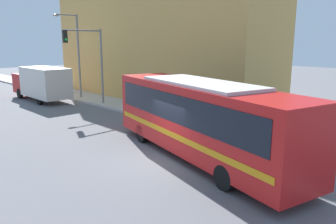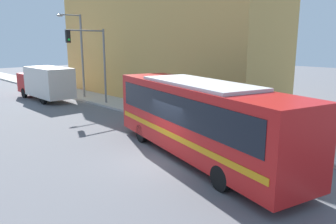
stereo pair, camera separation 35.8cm
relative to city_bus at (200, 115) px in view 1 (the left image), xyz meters
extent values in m
plane|color=slate|center=(-1.30, 0.83, -1.95)|extent=(120.00, 120.00, 0.00)
cube|color=#B7B2A8|center=(4.68, 20.83, -1.86)|extent=(2.96, 70.00, 0.17)
cube|color=tan|center=(9.16, 13.26, 4.04)|extent=(6.00, 22.87, 11.98)
cube|color=red|center=(0.00, 0.00, -0.11)|extent=(5.00, 11.35, 2.89)
cube|color=black|center=(0.00, 0.00, 0.40)|extent=(4.84, 10.50, 1.18)
cube|color=orange|center=(0.00, 0.00, -0.75)|extent=(4.94, 10.93, 0.24)
cube|color=silver|center=(0.00, 0.00, 1.38)|extent=(3.65, 6.46, 0.16)
cylinder|color=black|center=(1.87, 3.08, -1.49)|extent=(0.49, 0.95, 0.91)
cylinder|color=black|center=(-0.27, 3.60, -1.49)|extent=(0.49, 0.95, 0.91)
cylinder|color=black|center=(0.36, -3.22, -1.49)|extent=(0.49, 0.95, 0.91)
cylinder|color=black|center=(-1.78, -2.71, -1.49)|extent=(0.49, 0.95, 0.91)
cube|color=silver|center=(1.23, 18.33, -0.26)|extent=(2.32, 5.34, 2.47)
cube|color=#B21919|center=(1.23, 22.04, -0.63)|extent=(2.20, 2.08, 1.74)
cylinder|color=black|center=(0.23, 21.67, -1.50)|extent=(0.25, 0.90, 0.90)
cylinder|color=black|center=(0.23, 17.33, -1.50)|extent=(0.25, 0.90, 0.90)
cylinder|color=gold|center=(3.80, 3.81, -1.50)|extent=(0.25, 0.25, 0.55)
sphere|color=gold|center=(3.80, 3.81, -1.15)|extent=(0.24, 0.24, 0.24)
cylinder|color=gold|center=(3.80, 3.67, -1.48)|extent=(0.11, 0.15, 0.11)
cylinder|color=slate|center=(3.95, 13.69, 1.15)|extent=(0.16, 0.16, 5.86)
cylinder|color=slate|center=(2.35, 13.69, 3.93)|extent=(3.20, 0.11, 0.11)
cube|color=black|center=(0.95, 13.69, 3.48)|extent=(0.30, 0.24, 0.90)
sphere|color=#19D83F|center=(0.95, 13.55, 3.26)|extent=(0.18, 0.18, 0.18)
cylinder|color=slate|center=(3.80, 10.52, -1.22)|extent=(0.06, 0.06, 1.11)
cylinder|color=#4C4C51|center=(3.80, 10.52, -0.56)|extent=(0.14, 0.14, 0.22)
cylinder|color=slate|center=(4.05, 17.47, 1.82)|extent=(0.18, 0.18, 7.19)
cylinder|color=slate|center=(3.12, 17.47, 5.31)|extent=(1.86, 0.11, 0.11)
ellipsoid|color=gray|center=(2.19, 17.47, 5.23)|extent=(0.56, 0.28, 0.20)
camera|label=1|loc=(-10.51, -8.94, 3.07)|focal=35.00mm
camera|label=2|loc=(-10.25, -9.18, 3.07)|focal=35.00mm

